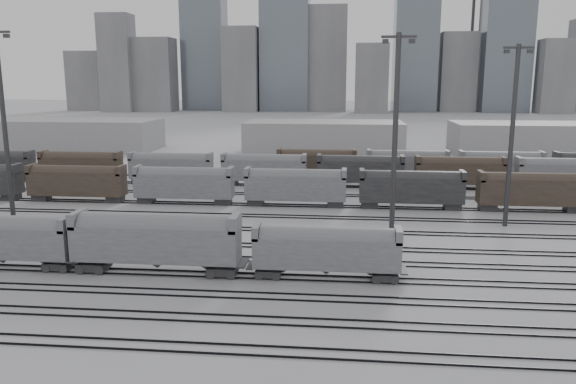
# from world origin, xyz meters

# --- Properties ---
(ground) EXTENTS (900.00, 900.00, 0.00)m
(ground) POSITION_xyz_m (0.00, 0.00, 0.00)
(ground) COLOR silver
(ground) RESTS_ON ground
(tracks) EXTENTS (220.00, 71.50, 0.16)m
(tracks) POSITION_xyz_m (0.00, 17.50, 0.08)
(tracks) COLOR black
(tracks) RESTS_ON ground
(hopper_car_a) EXTENTS (14.80, 2.94, 5.29)m
(hopper_car_a) POSITION_xyz_m (-18.87, 1.00, 3.27)
(hopper_car_a) COLOR black
(hopper_car_a) RESTS_ON ground
(hopper_car_b) EXTENTS (16.34, 3.25, 5.84)m
(hopper_car_b) POSITION_xyz_m (-2.90, 1.00, 3.61)
(hopper_car_b) COLOR black
(hopper_car_b) RESTS_ON ground
(hopper_car_c) EXTENTS (13.90, 2.76, 4.97)m
(hopper_car_c) POSITION_xyz_m (13.59, 1.00, 3.07)
(hopper_car_c) COLOR black
(hopper_car_c) RESTS_ON ground
(light_mast_b) EXTENTS (4.03, 0.64, 25.16)m
(light_mast_b) POSITION_xyz_m (-30.13, 21.18, 13.35)
(light_mast_b) COLOR #343437
(light_mast_b) RESTS_ON ground
(light_mast_c) EXTENTS (3.79, 0.61, 23.66)m
(light_mast_c) POSITION_xyz_m (20.75, 13.94, 12.55)
(light_mast_c) COLOR #343437
(light_mast_c) RESTS_ON ground
(light_mast_d) EXTENTS (3.66, 0.59, 22.90)m
(light_mast_d) POSITION_xyz_m (36.04, 23.00, 12.15)
(light_mast_d) COLOR #343437
(light_mast_d) RESTS_ON ground
(bg_string_near) EXTENTS (151.00, 3.00, 5.60)m
(bg_string_near) POSITION_xyz_m (8.00, 32.00, 2.80)
(bg_string_near) COLOR gray
(bg_string_near) RESTS_ON ground
(bg_string_mid) EXTENTS (151.00, 3.00, 5.60)m
(bg_string_mid) POSITION_xyz_m (18.00, 48.00, 2.80)
(bg_string_mid) COLOR black
(bg_string_mid) RESTS_ON ground
(bg_string_far) EXTENTS (66.00, 3.00, 5.60)m
(bg_string_far) POSITION_xyz_m (35.50, 56.00, 2.80)
(bg_string_far) COLOR #4A3B2F
(bg_string_far) RESTS_ON ground
(warehouse_left) EXTENTS (50.00, 18.00, 8.00)m
(warehouse_left) POSITION_xyz_m (-60.00, 95.00, 4.00)
(warehouse_left) COLOR #9D9C9F
(warehouse_left) RESTS_ON ground
(warehouse_mid) EXTENTS (40.00, 18.00, 8.00)m
(warehouse_mid) POSITION_xyz_m (10.00, 95.00, 4.00)
(warehouse_mid) COLOR #9D9C9F
(warehouse_mid) RESTS_ON ground
(warehouse_right) EXTENTS (35.00, 18.00, 8.00)m
(warehouse_right) POSITION_xyz_m (60.00, 95.00, 4.00)
(warehouse_right) COLOR #9D9C9F
(warehouse_right) RESTS_ON ground
(skyline) EXTENTS (316.00, 22.40, 95.00)m
(skyline) POSITION_xyz_m (10.84, 280.00, 34.73)
(skyline) COLOR gray
(skyline) RESTS_ON ground
(crane_left) EXTENTS (42.00, 1.80, 100.00)m
(crane_left) POSITION_xyz_m (-28.74, 305.00, 57.39)
(crane_left) COLOR #343437
(crane_left) RESTS_ON ground
(crane_right) EXTENTS (42.00, 1.80, 100.00)m
(crane_right) POSITION_xyz_m (91.26, 305.00, 57.39)
(crane_right) COLOR #343437
(crane_right) RESTS_ON ground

